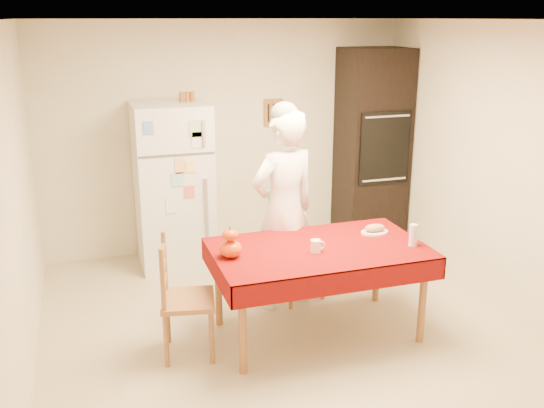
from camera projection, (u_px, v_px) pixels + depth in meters
name	position (u px, v px, depth m)	size (l,w,h in m)	color
floor	(293.00, 337.00, 4.98)	(4.50, 4.50, 0.00)	tan
room_shell	(296.00, 143.00, 4.50)	(4.02, 4.52, 2.51)	beige
refrigerator	(173.00, 186.00, 6.25)	(0.75, 0.74, 1.70)	white
oven_cabinet	(372.00, 147.00, 6.88)	(0.70, 0.62, 2.20)	black
dining_table	(319.00, 255.00, 4.85)	(1.70, 1.00, 0.76)	brown
chair_far	(293.00, 244.00, 5.60)	(0.51, 0.49, 0.95)	brown
chair_left	(179.00, 294.00, 4.59)	(0.47, 0.49, 0.95)	brown
seated_woman	(284.00, 211.00, 5.30)	(0.65, 0.43, 1.79)	white
coffee_mug	(316.00, 246.00, 4.71)	(0.08, 0.08, 0.10)	white
pumpkin_lower	(231.00, 249.00, 4.61)	(0.18, 0.18, 0.13)	#E75B05
pumpkin_upper	(230.00, 235.00, 4.58)	(0.12, 0.12, 0.09)	red
wine_glass	(413.00, 235.00, 4.84)	(0.07, 0.07, 0.18)	silver
bread_plate	(374.00, 232.00, 5.13)	(0.24, 0.24, 0.02)	white
bread_loaf	(375.00, 228.00, 5.12)	(0.18, 0.10, 0.06)	#A17F4F
spice_jar_left	(182.00, 97.00, 6.07)	(0.05, 0.05, 0.10)	#92501A
spice_jar_mid	(187.00, 97.00, 6.08)	(0.05, 0.05, 0.10)	#975B1B
spice_jar_right	(192.00, 96.00, 6.10)	(0.05, 0.05, 0.10)	#91521A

